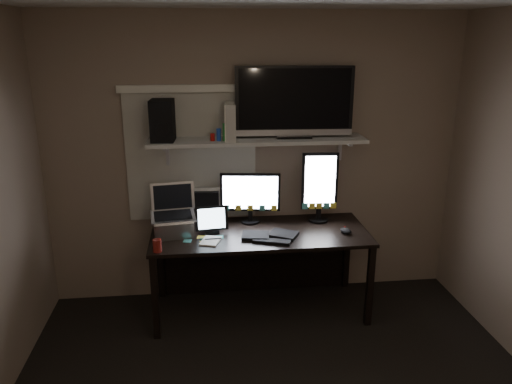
{
  "coord_description": "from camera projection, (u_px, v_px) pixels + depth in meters",
  "views": [
    {
      "loc": [
        -0.46,
        -2.41,
        2.3
      ],
      "look_at": [
        -0.05,
        1.25,
        1.13
      ],
      "focal_mm": 35.0,
      "sensor_mm": 36.0,
      "label": 1
    }
  ],
  "objects": [
    {
      "name": "tablet",
      "position": [
        212.0,
        220.0,
        4.1
      ],
      "size": [
        0.28,
        0.14,
        0.23
      ],
      "primitive_type": "cube",
      "rotation": [
        0.0,
        0.0,
        0.11
      ],
      "color": "black",
      "rests_on": "desk"
    },
    {
      "name": "speaker",
      "position": [
        163.0,
        120.0,
        3.98
      ],
      "size": [
        0.2,
        0.23,
        0.33
      ],
      "primitive_type": "cube",
      "rotation": [
        0.0,
        0.0,
        -0.07
      ],
      "color": "black",
      "rests_on": "wall_shelf"
    },
    {
      "name": "wall_shelf",
      "position": [
        257.0,
        140.0,
        4.13
      ],
      "size": [
        1.8,
        0.35,
        0.03
      ],
      "primitive_type": "cube",
      "color": "beige",
      "rests_on": "back_wall"
    },
    {
      "name": "monitor_portrait",
      "position": [
        320.0,
        187.0,
        4.31
      ],
      "size": [
        0.32,
        0.07,
        0.63
      ],
      "primitive_type": "cube",
      "rotation": [
        0.0,
        0.0,
        -0.04
      ],
      "color": "black",
      "rests_on": "desk"
    },
    {
      "name": "laptop",
      "position": [
        173.0,
        212.0,
        4.04
      ],
      "size": [
        0.39,
        0.33,
        0.4
      ],
      "primitive_type": "cube",
      "rotation": [
        0.0,
        0.0,
        0.13
      ],
      "color": "#B7B7BC",
      "rests_on": "desk"
    },
    {
      "name": "game_console",
      "position": [
        230.0,
        122.0,
        4.03
      ],
      "size": [
        0.1,
        0.26,
        0.3
      ],
      "primitive_type": "cube",
      "rotation": [
        0.0,
        0.0,
        -0.08
      ],
      "color": "silver",
      "rests_on": "wall_shelf"
    },
    {
      "name": "notepad",
      "position": [
        211.0,
        241.0,
        3.96
      ],
      "size": [
        0.19,
        0.23,
        0.01
      ],
      "primitive_type": "cube",
      "rotation": [
        0.0,
        0.0,
        -0.31
      ],
      "color": "white",
      "rests_on": "desk"
    },
    {
      "name": "monitor_landscape",
      "position": [
        250.0,
        198.0,
        4.3
      ],
      "size": [
        0.52,
        0.12,
        0.45
      ],
      "primitive_type": "cube",
      "rotation": [
        0.0,
        0.0,
        -0.13
      ],
      "color": "black",
      "rests_on": "desk"
    },
    {
      "name": "tv",
      "position": [
        294.0,
        102.0,
        4.09
      ],
      "size": [
        0.98,
        0.22,
        0.58
      ],
      "primitive_type": "cube",
      "rotation": [
        0.0,
        0.0,
        -0.05
      ],
      "color": "black",
      "rests_on": "wall_shelf"
    },
    {
      "name": "window_blinds",
      "position": [
        191.0,
        157.0,
        4.27
      ],
      "size": [
        1.1,
        0.02,
        1.1
      ],
      "primitive_type": "cube",
      "color": "beige",
      "rests_on": "back_wall"
    },
    {
      "name": "desk",
      "position": [
        258.0,
        245.0,
        4.33
      ],
      "size": [
        1.8,
        0.75,
        0.73
      ],
      "color": "black",
      "rests_on": "floor"
    },
    {
      "name": "keyboard",
      "position": [
        270.0,
        235.0,
        4.05
      ],
      "size": [
        0.49,
        0.32,
        0.03
      ],
      "primitive_type": "cube",
      "rotation": [
        0.0,
        0.0,
        -0.33
      ],
      "color": "black",
      "rests_on": "desk"
    },
    {
      "name": "mouse",
      "position": [
        346.0,
        231.0,
        4.12
      ],
      "size": [
        0.1,
        0.13,
        0.04
      ],
      "primitive_type": "ellipsoid",
      "rotation": [
        0.0,
        0.0,
        0.28
      ],
      "color": "black",
      "rests_on": "desk"
    },
    {
      "name": "bottles",
      "position": [
        222.0,
        132.0,
        4.02
      ],
      "size": [
        0.23,
        0.12,
        0.14
      ],
      "primitive_type": null,
      "rotation": [
        0.0,
        0.0,
        -0.32
      ],
      "color": "#A50F0C",
      "rests_on": "wall_shelf"
    },
    {
      "name": "cup",
      "position": [
        157.0,
        246.0,
        3.76
      ],
      "size": [
        0.07,
        0.07,
        0.1
      ],
      "primitive_type": "cylinder",
      "rotation": [
        0.0,
        0.0,
        -0.08
      ],
      "color": "maroon",
      "rests_on": "desk"
    },
    {
      "name": "back_wall",
      "position": [
        255.0,
        160.0,
        4.36
      ],
      "size": [
        3.6,
        0.0,
        3.6
      ],
      "primitive_type": "plane",
      "rotation": [
        1.57,
        0.0,
        0.0
      ],
      "color": "#806D5C",
      "rests_on": "floor"
    },
    {
      "name": "sticky_notes",
      "position": [
        205.0,
        238.0,
        4.03
      ],
      "size": [
        0.29,
        0.22,
        0.0
      ],
      "primitive_type": null,
      "rotation": [
        0.0,
        0.0,
        0.06
      ],
      "color": "yellow",
      "rests_on": "desk"
    },
    {
      "name": "file_sorter",
      "position": [
        205.0,
        205.0,
        4.34
      ],
      "size": [
        0.25,
        0.13,
        0.3
      ],
      "primitive_type": "cube",
      "rotation": [
        0.0,
        0.0,
        -0.09
      ],
      "color": "black",
      "rests_on": "desk"
    }
  ]
}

